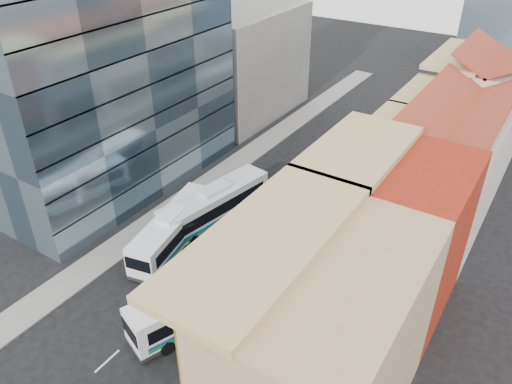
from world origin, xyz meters
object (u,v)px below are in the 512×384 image
Objects in this scene: shophouse_tan at (325,351)px; bus_left_near at (173,229)px; bus_left_far at (215,205)px; bus_right at (204,300)px; office_tower at (99,42)px.

bus_left_near is (-18.49, 8.25, -4.20)m from shophouse_tan.
bus_right is at bearing -47.09° from bus_left_far.
bus_left_near is 9.45m from bus_right.
bus_left_near is (12.51, -5.75, -13.20)m from office_tower.
shophouse_tan is at bearing 6.74° from bus_right.
bus_left_near is at bearing 165.51° from bus_right.
bus_left_far reaches higher than bus_right.
bus_left_far reaches higher than bus_left_near.
bus_left_far is (-17.61, 13.26, -4.08)m from shophouse_tan.
bus_right is at bearing -47.05° from bus_left_near.
office_tower is at bearing 143.84° from bus_left_near.
shophouse_tan reaches higher than bus_left_far.
bus_left_far is 12.52m from bus_right.
shophouse_tan reaches higher than bus_right.
office_tower is 18.73m from bus_left_far.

